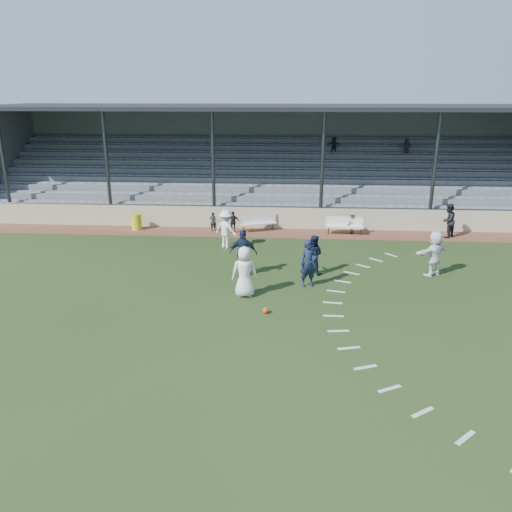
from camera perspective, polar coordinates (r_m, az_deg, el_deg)
The scene contains 19 objects.
ground at distance 17.50m, azimuth -0.56°, elevation -6.61°, with size 90.00×90.00×0.00m, color #233515.
cinder_track at distance 27.36m, azimuth 1.14°, elevation 2.66°, with size 34.00×2.00×0.02m, color brown.
retaining_wall at distance 28.23m, azimuth 1.26°, elevation 4.39°, with size 34.00×0.18×1.20m, color #B8AB8D.
bench_left at distance 27.60m, azimuth 0.31°, elevation 4.04°, with size 2.00×1.20×0.95m.
bench_right at distance 27.35m, azimuth 10.07°, elevation 3.62°, with size 2.02×0.54×0.95m.
trash_bin at distance 28.68m, azimuth -13.49°, elevation 3.83°, with size 0.56×0.56×0.89m, color gold.
football at distance 17.49m, azimuth 1.12°, elevation -6.23°, with size 0.21×0.21×0.21m, color #D63F0C.
player_white_lead at distance 18.62m, azimuth -1.33°, elevation -1.81°, with size 0.95×0.62×1.94m, color white.
player_navy_lead at distance 19.68m, azimuth 6.02°, elevation -0.86°, with size 0.69×0.45×1.90m, color #141D37.
player_navy_mid at distance 21.10m, azimuth 6.56°, elevation 0.16°, with size 0.83×0.64×1.70m, color #141D37.
player_white_wing at distance 24.54m, azimuth -3.44°, elevation 3.08°, with size 1.23×0.71×1.90m, color white.
player_navy_wing at distance 20.77m, azimuth -1.44°, elevation 0.37°, with size 1.15×0.48×1.97m, color #141D37.
player_white_back at distance 22.07m, azimuth 19.72°, elevation 0.30°, with size 1.78×0.57×1.92m, color white.
official at distance 28.14m, azimuth 21.10°, elevation 3.80°, with size 0.88×0.69×1.81m, color black.
sub_left_near at distance 27.67m, azimuth -4.92°, elevation 3.94°, with size 0.39×0.25×1.06m, color black.
sub_left_far at distance 27.25m, azimuth -2.62°, elevation 3.90°, with size 0.70×0.29×1.19m, color black.
sub_right at distance 27.58m, azimuth 10.91°, elevation 3.61°, with size 0.68×0.39×1.05m, color black.
grandstand at distance 32.53m, azimuth 1.68°, elevation 9.11°, with size 34.60×9.00×6.61m.
penalty_arc at distance 17.68m, azimuth 12.97°, elevation -6.81°, with size 3.89×14.63×0.01m.
Camera 1 is at (1.25, -15.83, 7.35)m, focal length 35.00 mm.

